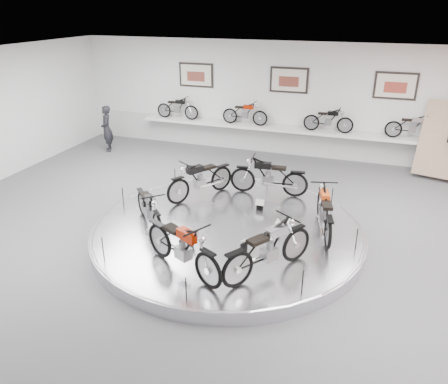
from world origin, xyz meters
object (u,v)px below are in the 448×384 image
(bike_d, at_px, (149,208))
(bike_e, at_px, (182,246))
(display_platform, at_px, (227,231))
(visitor, at_px, (107,129))
(bike_a, at_px, (325,211))
(bike_f, at_px, (268,248))
(bike_b, at_px, (269,176))
(bike_c, at_px, (200,179))
(shelf, at_px, (285,129))

(bike_d, bearing_deg, bike_e, 1.97)
(display_platform, bearing_deg, visitor, 142.92)
(bike_a, bearing_deg, bike_d, 91.73)
(bike_e, bearing_deg, bike_a, 74.04)
(bike_f, bearing_deg, bike_e, 140.80)
(display_platform, xyz_separation_m, bike_f, (1.37, -1.60, 0.71))
(display_platform, distance_m, bike_b, 2.31)
(bike_b, bearing_deg, bike_f, 98.86)
(display_platform, distance_m, bike_a, 2.33)
(bike_c, bearing_deg, visitor, -92.40)
(bike_a, distance_m, bike_e, 3.49)
(display_platform, relative_size, bike_b, 3.51)
(visitor, bearing_deg, bike_d, 8.36)
(bike_e, bearing_deg, bike_b, 108.30)
(visitor, bearing_deg, bike_a, 30.75)
(bike_a, height_order, visitor, visitor)
(bike_c, bearing_deg, bike_e, 47.87)
(bike_b, bearing_deg, shelf, -88.61)
(shelf, relative_size, bike_d, 6.66)
(bike_f, bearing_deg, bike_b, 47.85)
(bike_c, relative_size, visitor, 1.06)
(bike_a, bearing_deg, visitor, 48.89)
(bike_d, bearing_deg, bike_b, 98.08)
(display_platform, xyz_separation_m, bike_a, (2.18, 0.46, 0.69))
(bike_e, bearing_deg, bike_f, 44.06)
(display_platform, relative_size, visitor, 3.73)
(bike_b, height_order, bike_e, bike_e)
(visitor, bearing_deg, bike_b, 36.44)
(shelf, height_order, bike_c, bike_c)
(shelf, relative_size, bike_e, 5.80)
(bike_a, height_order, bike_d, bike_a)
(bike_e, bearing_deg, bike_d, 163.52)
(bike_c, bearing_deg, shelf, -162.38)
(bike_b, distance_m, bike_c, 1.87)
(shelf, relative_size, bike_f, 5.78)
(bike_d, bearing_deg, bike_f, 28.62)
(display_platform, relative_size, bike_d, 3.87)
(bike_e, distance_m, visitor, 9.27)
(bike_d, bearing_deg, bike_c, 122.66)
(bike_a, height_order, bike_c, bike_a)
(display_platform, height_order, bike_d, bike_d)
(display_platform, relative_size, bike_a, 3.51)
(shelf, xyz_separation_m, bike_f, (1.37, -8.00, -0.14))
(bike_a, xyz_separation_m, bike_e, (-2.40, -2.54, 0.02))
(bike_a, relative_size, bike_e, 0.96)
(bike_c, height_order, bike_e, bike_e)
(bike_c, bearing_deg, bike_d, 18.21)
(shelf, bearing_deg, bike_d, -103.66)
(display_platform, xyz_separation_m, bike_d, (-1.71, -0.64, 0.64))
(display_platform, xyz_separation_m, bike_b, (0.46, 2.16, 0.69))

